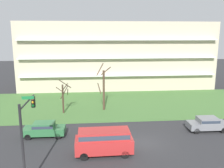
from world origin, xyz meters
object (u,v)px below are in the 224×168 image
(sedan_green_center_right, at_px, (44,129))
(tree_left, at_px, (103,88))
(traffic_signal_mast, at_px, (27,126))
(van_red_near_left, at_px, (104,140))
(sedan_gray_center_left, at_px, (207,123))
(tree_far_left, at_px, (64,96))

(sedan_green_center_right, bearing_deg, tree_left, -127.42)
(sedan_green_center_right, distance_m, traffic_signal_mast, 8.49)
(sedan_green_center_right, xyz_separation_m, traffic_signal_mast, (0.40, -7.78, 3.37))
(sedan_green_center_right, height_order, traffic_signal_mast, traffic_signal_mast)
(van_red_near_left, height_order, sedan_gray_center_left, van_red_near_left)
(tree_far_left, xyz_separation_m, sedan_gray_center_left, (16.93, -7.53, -1.62))
(tree_far_left, distance_m, tree_left, 5.71)
(tree_left, bearing_deg, tree_far_left, -168.82)
(tree_left, distance_m, van_red_near_left, 13.27)
(traffic_signal_mast, bearing_deg, sedan_green_center_right, 92.95)
(van_red_near_left, bearing_deg, traffic_signal_mast, -151.41)
(van_red_near_left, bearing_deg, tree_far_left, 111.23)
(sedan_green_center_right, bearing_deg, tree_far_left, -98.75)
(van_red_near_left, bearing_deg, sedan_green_center_right, 143.05)
(tree_far_left, height_order, van_red_near_left, tree_far_left)
(tree_far_left, relative_size, sedan_green_center_right, 1.13)
(sedan_gray_center_left, height_order, sedan_green_center_right, same)
(sedan_green_center_right, bearing_deg, van_red_near_left, 145.00)
(tree_far_left, xyz_separation_m, traffic_signal_mast, (-0.89, -15.31, 1.76))
(van_red_near_left, xyz_separation_m, sedan_green_center_right, (-6.19, 4.50, -0.52))
(tree_left, bearing_deg, traffic_signal_mast, -111.42)
(tree_far_left, relative_size, traffic_signal_mast, 0.80)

